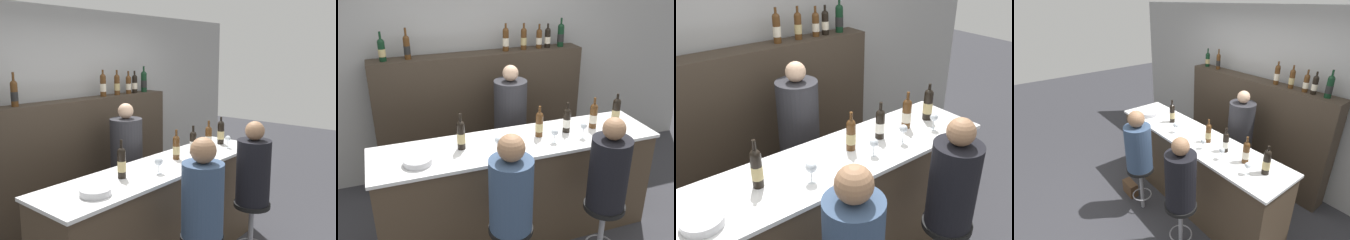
# 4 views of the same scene
# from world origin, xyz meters

# --- Properties ---
(wall_back) EXTENTS (6.40, 0.05, 2.60)m
(wall_back) POSITION_xyz_m (0.00, 1.75, 1.30)
(wall_back) COLOR #9E9E9E
(wall_back) RESTS_ON ground_plane
(bar_counter) EXTENTS (2.66, 0.64, 1.04)m
(bar_counter) POSITION_xyz_m (0.00, 0.30, 0.52)
(bar_counter) COLOR #473828
(bar_counter) RESTS_ON ground_plane
(back_bar_cabinet) EXTENTS (2.49, 0.28, 1.58)m
(back_bar_cabinet) POSITION_xyz_m (0.00, 1.52, 0.79)
(back_bar_cabinet) COLOR #382D23
(back_bar_cabinet) RESTS_ON ground_plane
(wine_bottle_counter_0) EXTENTS (0.07, 0.07, 0.33)m
(wine_bottle_counter_0) POSITION_xyz_m (-0.52, 0.34, 1.18)
(wine_bottle_counter_0) COLOR black
(wine_bottle_counter_0) RESTS_ON bar_counter
(wine_bottle_counter_1) EXTENTS (0.07, 0.07, 0.30)m
(wine_bottle_counter_1) POSITION_xyz_m (0.23, 0.34, 1.16)
(wine_bottle_counter_1) COLOR #4C2D14
(wine_bottle_counter_1) RESTS_ON bar_counter
(wine_bottle_counter_2) EXTENTS (0.07, 0.07, 0.30)m
(wine_bottle_counter_2) POSITION_xyz_m (0.51, 0.34, 1.16)
(wine_bottle_counter_2) COLOR black
(wine_bottle_counter_2) RESTS_ON bar_counter
(wine_bottle_counter_3) EXTENTS (0.08, 0.08, 0.31)m
(wine_bottle_counter_3) POSITION_xyz_m (0.80, 0.34, 1.17)
(wine_bottle_counter_3) COLOR #4C2D14
(wine_bottle_counter_3) RESTS_ON bar_counter
(wine_bottle_counter_4) EXTENTS (0.08, 0.08, 0.32)m
(wine_bottle_counter_4) POSITION_xyz_m (1.06, 0.34, 1.18)
(wine_bottle_counter_4) COLOR black
(wine_bottle_counter_4) RESTS_ON bar_counter
(wine_bottle_backbar_1) EXTENTS (0.07, 0.07, 0.33)m
(wine_bottle_backbar_1) POSITION_xyz_m (-0.80, 1.52, 1.71)
(wine_bottle_backbar_1) COLOR #4C2D14
(wine_bottle_backbar_1) RESTS_ON back_bar_cabinet
(wine_bottle_backbar_2) EXTENTS (0.07, 0.07, 0.32)m
(wine_bottle_backbar_2) POSITION_xyz_m (0.31, 1.52, 1.71)
(wine_bottle_backbar_2) COLOR #4C2D14
(wine_bottle_backbar_2) RESTS_ON back_bar_cabinet
(wine_bottle_backbar_3) EXTENTS (0.07, 0.07, 0.31)m
(wine_bottle_backbar_3) POSITION_xyz_m (0.54, 1.52, 1.71)
(wine_bottle_backbar_3) COLOR #4C2D14
(wine_bottle_backbar_3) RESTS_ON back_bar_cabinet
(wine_bottle_backbar_4) EXTENTS (0.07, 0.07, 0.29)m
(wine_bottle_backbar_4) POSITION_xyz_m (0.73, 1.52, 1.69)
(wine_bottle_backbar_4) COLOR #4C2D14
(wine_bottle_backbar_4) RESTS_ON back_bar_cabinet
(wine_bottle_backbar_5) EXTENTS (0.07, 0.07, 0.29)m
(wine_bottle_backbar_5) POSITION_xyz_m (0.85, 1.52, 1.70)
(wine_bottle_backbar_5) COLOR black
(wine_bottle_backbar_5) RESTS_ON back_bar_cabinet
(wine_bottle_backbar_6) EXTENTS (0.08, 0.08, 0.34)m
(wine_bottle_backbar_6) POSITION_xyz_m (1.02, 1.52, 1.72)
(wine_bottle_backbar_6) COLOR black
(wine_bottle_backbar_6) RESTS_ON back_bar_cabinet
(wine_glass_0) EXTENTS (0.08, 0.08, 0.15)m
(wine_glass_0) POSITION_xyz_m (-0.22, 0.18, 1.14)
(wine_glass_0) COLOR silver
(wine_glass_0) RESTS_ON bar_counter
(wine_glass_1) EXTENTS (0.07, 0.07, 0.13)m
(wine_glass_1) POSITION_xyz_m (0.31, 0.18, 1.13)
(wine_glass_1) COLOR silver
(wine_glass_1) RESTS_ON bar_counter
(wine_glass_2) EXTENTS (0.06, 0.06, 0.15)m
(wine_glass_2) POSITION_xyz_m (0.60, 0.18, 1.15)
(wine_glass_2) COLOR silver
(wine_glass_2) RESTS_ON bar_counter
(wine_glass_3) EXTENTS (0.07, 0.07, 0.14)m
(wine_glass_3) POSITION_xyz_m (0.96, 0.18, 1.14)
(wine_glass_3) COLOR silver
(wine_glass_3) RESTS_ON bar_counter
(metal_bowl) EXTENTS (0.24, 0.24, 0.05)m
(metal_bowl) POSITION_xyz_m (-0.92, 0.20, 1.06)
(metal_bowl) COLOR #B7B7BC
(metal_bowl) RESTS_ON bar_counter
(guest_seated_left) EXTENTS (0.34, 0.34, 0.80)m
(guest_seated_left) POSITION_xyz_m (-0.31, -0.35, 1.00)
(guest_seated_left) COLOR #334766
(guest_seated_left) RESTS_ON bar_stool_left
(bar_stool_right) EXTENTS (0.35, 0.35, 0.66)m
(bar_stool_right) POSITION_xyz_m (0.54, -0.35, 0.51)
(bar_stool_right) COLOR gray
(bar_stool_right) RESTS_ON ground_plane
(guest_seated_right) EXTENTS (0.32, 0.32, 0.80)m
(guest_seated_right) POSITION_xyz_m (0.54, -0.35, 1.00)
(guest_seated_right) COLOR black
(guest_seated_right) RESTS_ON bar_stool_right
(bartender) EXTENTS (0.36, 0.36, 1.55)m
(bartender) POSITION_xyz_m (0.18, 1.01, 0.71)
(bartender) COLOR #28282D
(bartender) RESTS_ON ground_plane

